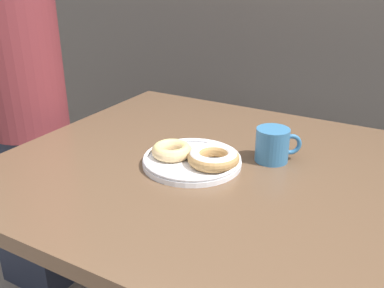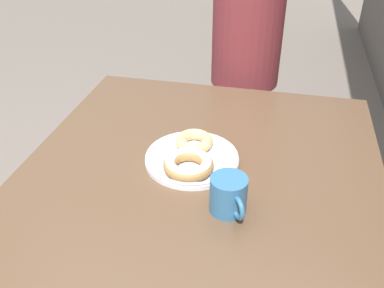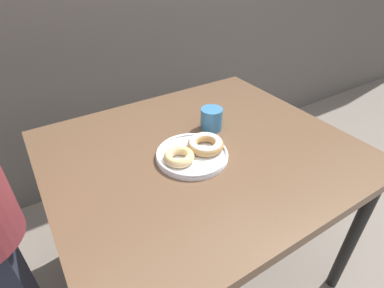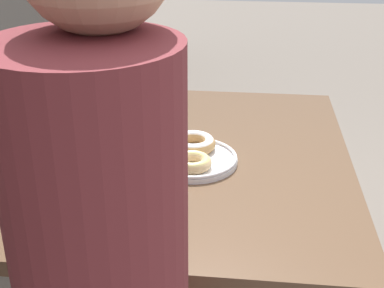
# 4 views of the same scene
# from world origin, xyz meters

# --- Properties ---
(dining_table) EXTENTS (1.15, 1.00, 0.77)m
(dining_table) POSITION_xyz_m (0.00, 0.15, 0.69)
(dining_table) COLOR brown
(dining_table) RESTS_ON ground_plane
(donut_plate) EXTENTS (0.29, 0.27, 0.05)m
(donut_plate) POSITION_xyz_m (-0.05, 0.12, 0.79)
(donut_plate) COLOR white
(donut_plate) RESTS_ON dining_table
(coffee_mug) EXTENTS (0.12, 0.10, 0.09)m
(coffee_mug) POSITION_xyz_m (0.12, 0.25, 0.81)
(coffee_mug) COLOR teal
(coffee_mug) RESTS_ON dining_table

